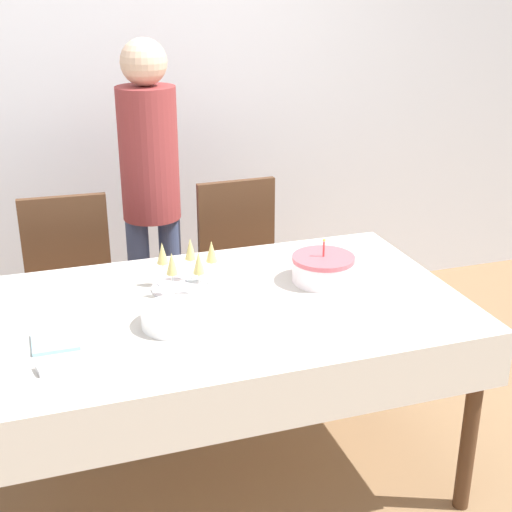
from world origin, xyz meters
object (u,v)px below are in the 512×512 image
plate_stack_main (176,317)px  person_standing (150,179)px  birthday_cake (323,269)px  dining_chair_far_right (244,270)px  champagne_tray (187,268)px  dining_chair_far_left (71,292)px

plate_stack_main → person_standing: 1.15m
birthday_cake → plate_stack_main: 0.66m
dining_chair_far_right → birthday_cake: (0.09, -0.77, 0.30)m
dining_chair_far_right → champagne_tray: bearing=-122.8°
dining_chair_far_right → person_standing: size_ratio=0.58×
plate_stack_main → person_standing: size_ratio=0.15×
birthday_cake → person_standing: 1.07m
birthday_cake → person_standing: (-0.50, 0.93, 0.16)m
plate_stack_main → birthday_cake: bearing=16.7°
dining_chair_far_right → champagne_tray: size_ratio=3.42×
birthday_cake → champagne_tray: size_ratio=0.88×
dining_chair_far_right → plate_stack_main: bearing=-119.5°
dining_chair_far_left → dining_chair_far_right: 0.85m
dining_chair_far_right → plate_stack_main: size_ratio=3.99×
dining_chair_far_right → champagne_tray: dining_chair_far_right is taller
champagne_tray → person_standing: size_ratio=0.17×
birthday_cake → person_standing: person_standing is taller
birthday_cake → person_standing: size_ratio=0.15×
champagne_tray → plate_stack_main: size_ratio=1.17×
plate_stack_main → person_standing: (0.13, 1.12, 0.18)m
plate_stack_main → person_standing: bearing=83.5°
birthday_cake → champagne_tray: champagne_tray is taller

